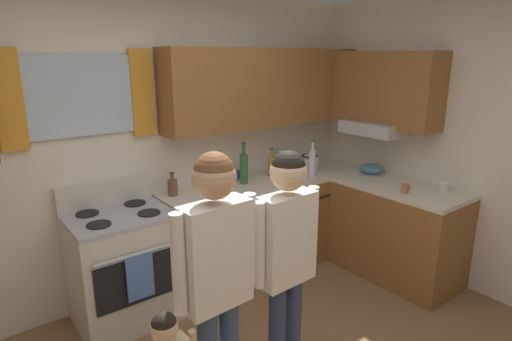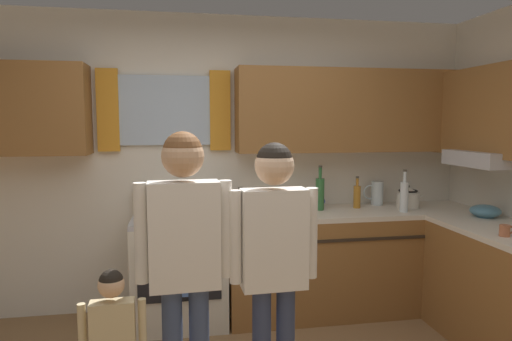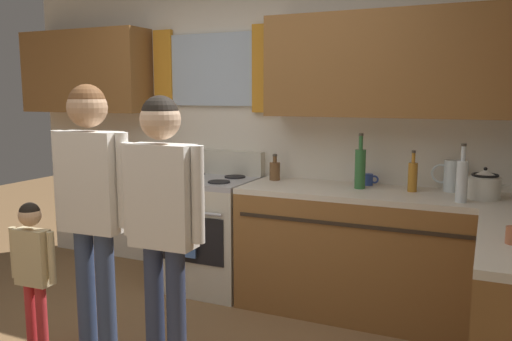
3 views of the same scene
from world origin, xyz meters
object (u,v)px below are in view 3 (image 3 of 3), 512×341
at_px(bottle_tall_clear, 462,180).
at_px(stovetop_kettle, 485,184).
at_px(bottle_squat_brown, 275,170).
at_px(bottle_oil_amber, 413,176).
at_px(adult_in_plaid, 163,207).
at_px(mug_cobalt_blue, 369,180).
at_px(adult_holding_child, 91,193).
at_px(stove_oven, 207,231).
at_px(water_pitcher, 451,176).
at_px(small_child, 33,263).
at_px(bottle_wine_green, 360,168).

bearing_deg(bottle_tall_clear, stovetop_kettle, 52.43).
bearing_deg(bottle_squat_brown, bottle_tall_clear, -12.29).
xyz_separation_m(bottle_oil_amber, adult_in_plaid, (-1.07, -1.44, -0.03)).
relative_size(mug_cobalt_blue, adult_holding_child, 0.07).
xyz_separation_m(stove_oven, bottle_oil_amber, (1.58, 0.08, 0.54)).
bearing_deg(water_pitcher, small_child, -142.23).
xyz_separation_m(bottle_wine_green, water_pitcher, (0.60, 0.14, -0.04)).
distance_m(bottle_squat_brown, bottle_oil_amber, 1.05).
height_order(stove_oven, mug_cobalt_blue, stove_oven).
height_order(adult_in_plaid, small_child, adult_in_plaid).
bearing_deg(bottle_tall_clear, bottle_squat_brown, 167.71).
relative_size(bottle_squat_brown, bottle_tall_clear, 0.56).
xyz_separation_m(bottle_squat_brown, bottle_oil_amber, (1.05, -0.06, 0.03)).
bearing_deg(small_child, adult_in_plaid, 7.72).
relative_size(bottle_wine_green, adult_holding_child, 0.24).
height_order(bottle_wine_green, small_child, bottle_wine_green).
xyz_separation_m(bottle_tall_clear, water_pitcher, (-0.09, 0.36, -0.03)).
distance_m(mug_cobalt_blue, water_pitcher, 0.57).
bearing_deg(stovetop_kettle, small_child, -147.98).
bearing_deg(bottle_tall_clear, stove_oven, 175.28).
bearing_deg(bottle_tall_clear, bottle_wine_green, 162.88).
distance_m(bottle_wine_green, stovetop_kettle, 0.82).
relative_size(bottle_oil_amber, water_pitcher, 1.30).
bearing_deg(adult_in_plaid, bottle_oil_amber, 53.24).
relative_size(bottle_oil_amber, stovetop_kettle, 1.04).
distance_m(mug_cobalt_blue, adult_holding_child, 1.99).
height_order(stovetop_kettle, water_pitcher, water_pitcher).
relative_size(bottle_wine_green, mug_cobalt_blue, 3.43).
bearing_deg(adult_in_plaid, mug_cobalt_blue, 64.56).
bearing_deg(bottle_tall_clear, adult_holding_child, -147.58).
bearing_deg(mug_cobalt_blue, stove_oven, -170.36).
relative_size(stovetop_kettle, adult_in_plaid, 0.18).
height_order(mug_cobalt_blue, adult_holding_child, adult_holding_child).
bearing_deg(bottle_oil_amber, small_child, -140.90).
height_order(bottle_oil_amber, small_child, bottle_oil_amber).
relative_size(water_pitcher, adult_in_plaid, 0.14).
xyz_separation_m(stovetop_kettle, water_pitcher, (-0.22, 0.18, 0.02)).
distance_m(stovetop_kettle, water_pitcher, 0.29).
distance_m(stove_oven, bottle_wine_green, 1.36).
bearing_deg(adult_holding_child, bottle_tall_clear, 32.42).
relative_size(bottle_wine_green, bottle_tall_clear, 1.07).
bearing_deg(bottle_squat_brown, adult_holding_child, -108.58).
xyz_separation_m(stovetop_kettle, small_child, (-2.37, -1.48, -0.40)).
distance_m(stove_oven, mug_cobalt_blue, 1.36).
bearing_deg(adult_holding_child, water_pitcher, 40.84).
bearing_deg(adult_holding_child, stove_oven, 91.32).
relative_size(bottle_wine_green, bottle_oil_amber, 1.38).
height_order(bottle_squat_brown, small_child, bottle_squat_brown).
bearing_deg(bottle_wine_green, bottle_tall_clear, -17.12).
height_order(stove_oven, bottle_wine_green, bottle_wine_green).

